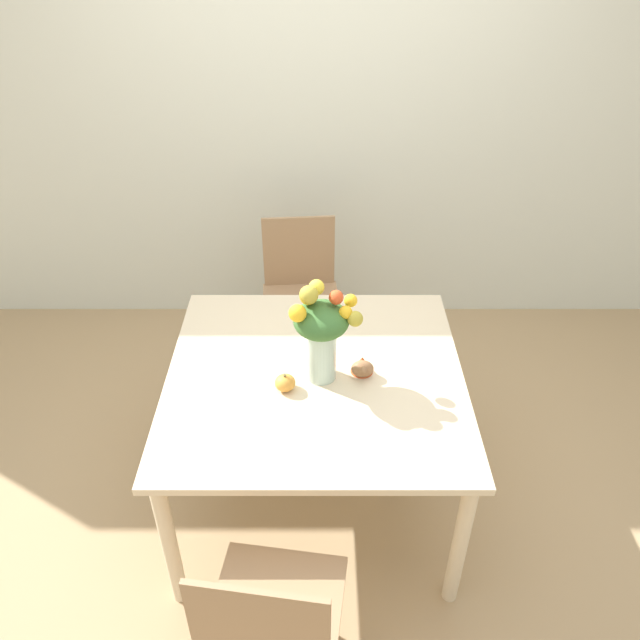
{
  "coord_description": "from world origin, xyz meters",
  "views": [
    {
      "loc": [
        0.02,
        -1.94,
        2.4
      ],
      "look_at": [
        0.02,
        -0.01,
        1.01
      ],
      "focal_mm": 35.0,
      "sensor_mm": 36.0,
      "label": 1
    }
  ],
  "objects_px": {
    "dining_chair_near_window": "(300,296)",
    "dining_chair_far_side": "(271,626)",
    "turkey_figurine": "(361,366)",
    "flower_vase": "(320,331)",
    "pumpkin": "(284,383)"
  },
  "relations": [
    {
      "from": "pumpkin",
      "to": "dining_chair_near_window",
      "type": "distance_m",
      "value": 1.1
    },
    {
      "from": "flower_vase",
      "to": "turkey_figurine",
      "type": "bearing_deg",
      "value": 5.71
    },
    {
      "from": "pumpkin",
      "to": "turkey_figurine",
      "type": "height_order",
      "value": "same"
    },
    {
      "from": "dining_chair_near_window",
      "to": "dining_chair_far_side",
      "type": "relative_size",
      "value": 1.0
    },
    {
      "from": "dining_chair_near_window",
      "to": "dining_chair_far_side",
      "type": "distance_m",
      "value": 1.89
    },
    {
      "from": "turkey_figurine",
      "to": "dining_chair_far_side",
      "type": "distance_m",
      "value": 1.02
    },
    {
      "from": "flower_vase",
      "to": "turkey_figurine",
      "type": "height_order",
      "value": "flower_vase"
    },
    {
      "from": "pumpkin",
      "to": "flower_vase",
      "type": "bearing_deg",
      "value": 29.14
    },
    {
      "from": "turkey_figurine",
      "to": "dining_chair_near_window",
      "type": "height_order",
      "value": "dining_chair_near_window"
    },
    {
      "from": "flower_vase",
      "to": "dining_chair_far_side",
      "type": "height_order",
      "value": "flower_vase"
    },
    {
      "from": "dining_chair_far_side",
      "to": "turkey_figurine",
      "type": "bearing_deg",
      "value": -101.16
    },
    {
      "from": "dining_chair_near_window",
      "to": "dining_chair_far_side",
      "type": "height_order",
      "value": "same"
    },
    {
      "from": "turkey_figurine",
      "to": "dining_chair_near_window",
      "type": "distance_m",
      "value": 1.05
    },
    {
      "from": "pumpkin",
      "to": "dining_chair_far_side",
      "type": "relative_size",
      "value": 0.09
    },
    {
      "from": "turkey_figurine",
      "to": "pumpkin",
      "type": "bearing_deg",
      "value": -162.74
    }
  ]
}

